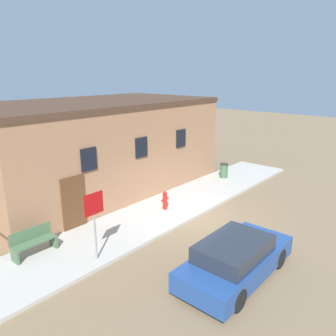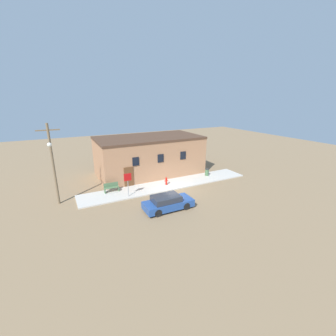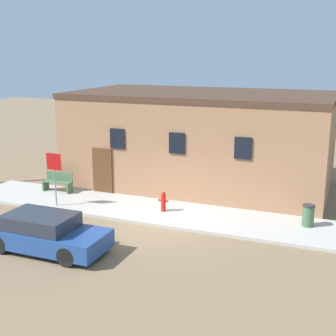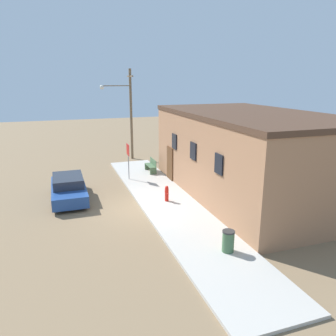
{
  "view_description": "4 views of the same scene",
  "coord_description": "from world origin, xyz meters",
  "px_view_note": "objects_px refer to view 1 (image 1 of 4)",
  "views": [
    {
      "loc": [
        -10.37,
        -7.45,
        5.89
      ],
      "look_at": [
        -0.08,
        1.48,
        1.97
      ],
      "focal_mm": 35.0,
      "sensor_mm": 36.0,
      "label": 1
    },
    {
      "loc": [
        -10.32,
        -18.61,
        8.99
      ],
      "look_at": [
        -0.08,
        1.48,
        1.97
      ],
      "focal_mm": 24.0,
      "sensor_mm": 36.0,
      "label": 2
    },
    {
      "loc": [
        6.71,
        -15.35,
        6.5
      ],
      "look_at": [
        -0.08,
        1.48,
        1.97
      ],
      "focal_mm": 50.0,
      "sensor_mm": 36.0,
      "label": 3
    },
    {
      "loc": [
        15.02,
        -3.69,
        6.3
      ],
      "look_at": [
        -0.08,
        1.48,
        1.97
      ],
      "focal_mm": 35.0,
      "sensor_mm": 36.0,
      "label": 4
    }
  ],
  "objects_px": {
    "fire_hydrant": "(165,200)",
    "trash_bin": "(224,171)",
    "stop_sign": "(94,213)",
    "bench": "(33,242)",
    "parked_car": "(236,259)"
  },
  "relations": [
    {
      "from": "fire_hydrant",
      "to": "trash_bin",
      "type": "xyz_separation_m",
      "value": [
        5.68,
        0.48,
        -0.0
      ]
    },
    {
      "from": "stop_sign",
      "to": "bench",
      "type": "xyz_separation_m",
      "value": [
        -1.17,
        1.83,
        -1.17
      ]
    },
    {
      "from": "stop_sign",
      "to": "trash_bin",
      "type": "bearing_deg",
      "value": 8.48
    },
    {
      "from": "trash_bin",
      "to": "bench",
      "type": "bearing_deg",
      "value": 178.41
    },
    {
      "from": "stop_sign",
      "to": "parked_car",
      "type": "relative_size",
      "value": 0.54
    },
    {
      "from": "fire_hydrant",
      "to": "bench",
      "type": "bearing_deg",
      "value": 172.04
    },
    {
      "from": "fire_hydrant",
      "to": "stop_sign",
      "type": "relative_size",
      "value": 0.37
    },
    {
      "from": "trash_bin",
      "to": "fire_hydrant",
      "type": "bearing_deg",
      "value": -175.19
    },
    {
      "from": "bench",
      "to": "parked_car",
      "type": "xyz_separation_m",
      "value": [
        3.39,
        -5.62,
        0.06
      ]
    },
    {
      "from": "trash_bin",
      "to": "parked_car",
      "type": "bearing_deg",
      "value": -146.34
    },
    {
      "from": "fire_hydrant",
      "to": "stop_sign",
      "type": "xyz_separation_m",
      "value": [
        -4.51,
        -1.04,
        1.19
      ]
    },
    {
      "from": "stop_sign",
      "to": "parked_car",
      "type": "bearing_deg",
      "value": -59.57
    },
    {
      "from": "stop_sign",
      "to": "trash_bin",
      "type": "distance_m",
      "value": 10.37
    },
    {
      "from": "bench",
      "to": "parked_car",
      "type": "relative_size",
      "value": 0.34
    },
    {
      "from": "stop_sign",
      "to": "bench",
      "type": "distance_m",
      "value": 2.47
    }
  ]
}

